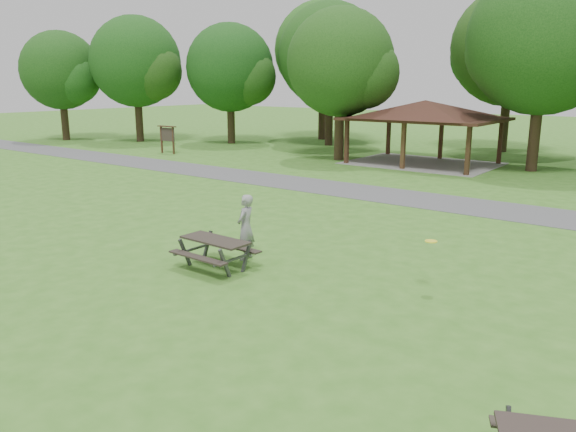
{
  "coord_description": "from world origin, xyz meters",
  "views": [
    {
      "loc": [
        9.89,
        -7.72,
        4.84
      ],
      "look_at": [
        1.0,
        4.0,
        1.3
      ],
      "focal_mm": 35.0,
      "sensor_mm": 36.0,
      "label": 1
    }
  ],
  "objects": [
    {
      "name": "asphalt_path",
      "position": [
        0.0,
        14.0,
        0.01
      ],
      "size": [
        120.0,
        3.2,
        0.02
      ],
      "primitive_type": "cube",
      "color": "#4F4F52",
      "rests_on": "ground"
    },
    {
      "name": "picnic_table_middle",
      "position": [
        -0.19,
        2.4,
        0.62
      ],
      "size": [
        1.96,
        1.6,
        0.84
      ],
      "color": "black",
      "rests_on": "ground"
    },
    {
      "name": "ground",
      "position": [
        0.0,
        0.0,
        0.0
      ],
      "size": [
        160.0,
        160.0,
        0.0
      ],
      "primitive_type": "plane",
      "color": "#3B7621",
      "rests_on": "ground"
    },
    {
      "name": "tree_row_a",
      "position": [
        -27.91,
        22.03,
        6.15
      ],
      "size": [
        7.56,
        7.2,
        9.97
      ],
      "color": "black",
      "rests_on": "ground"
    },
    {
      "name": "notice_board",
      "position": [
        -20.0,
        18.0,
        1.31
      ],
      "size": [
        1.6,
        0.3,
        1.88
      ],
      "color": "#3D2016",
      "rests_on": "ground"
    },
    {
      "name": "tree_row_c",
      "position": [
        -13.9,
        29.03,
        6.54
      ],
      "size": [
        8.19,
        7.8,
        10.67
      ],
      "color": "black",
      "rests_on": "ground"
    },
    {
      "name": "tree_deep_b",
      "position": [
        -1.9,
        33.03,
        6.89
      ],
      "size": [
        8.4,
        8.0,
        11.13
      ],
      "color": "black",
      "rests_on": "ground"
    },
    {
      "name": "pavilion",
      "position": [
        -4.0,
        24.0,
        3.06
      ],
      "size": [
        8.6,
        7.01,
        3.76
      ],
      "color": "#331E12",
      "rests_on": "ground"
    },
    {
      "name": "frisbee_thrower",
      "position": [
        -0.11,
        3.52,
        0.92
      ],
      "size": [
        0.58,
        0.75,
        1.83
      ],
      "primitive_type": "imported",
      "rotation": [
        0.0,
        0.0,
        -1.33
      ],
      "color": "gray",
      "rests_on": "ground"
    },
    {
      "name": "frisbee_in_flight",
      "position": [
        5.01,
        4.17,
        1.25
      ],
      "size": [
        0.35,
        0.35,
        0.02
      ],
      "color": "yellow",
      "rests_on": "ground"
    },
    {
      "name": "tree_row_b",
      "position": [
        -20.92,
        25.53,
        5.67
      ],
      "size": [
        7.14,
        6.8,
        9.28
      ],
      "color": "black",
      "rests_on": "ground"
    },
    {
      "name": "tree_flank_left",
      "position": [
        -33.92,
        19.03,
        5.53
      ],
      "size": [
        6.72,
        6.4,
        8.93
      ],
      "color": "black",
      "rests_on": "ground"
    },
    {
      "name": "tree_deep_a",
      "position": [
        -16.9,
        32.53,
        7.13
      ],
      "size": [
        8.4,
        8.0,
        11.38
      ],
      "color": "black",
      "rests_on": "ground"
    },
    {
      "name": "tree_row_d",
      "position": [
        -8.92,
        22.53,
        5.77
      ],
      "size": [
        6.93,
        6.6,
        9.27
      ],
      "color": "#312315",
      "rests_on": "ground"
    },
    {
      "name": "tree_row_e",
      "position": [
        2.1,
        25.03,
        6.78
      ],
      "size": [
        8.4,
        8.0,
        11.02
      ],
      "color": "#332116",
      "rests_on": "ground"
    }
  ]
}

